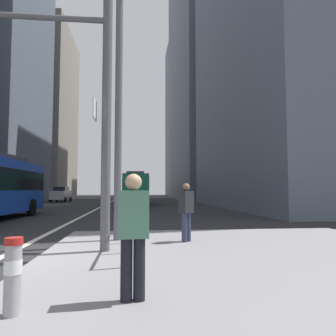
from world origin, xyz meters
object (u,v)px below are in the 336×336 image
at_px(car_receding_near, 130,194).
at_px(pedestrian_waiting, 133,230).
at_px(city_bus_red_receding, 134,187).
at_px(city_bus_red_distant, 136,188).
at_px(street_lamp_post, 119,59).
at_px(pedestrian_walking, 186,209).
at_px(traffic_signal_gantry, 27,78).
at_px(bollard_left, 13,272).
at_px(car_oncoming_mid, 61,194).

height_order(car_receding_near, pedestrian_waiting, car_receding_near).
relative_size(city_bus_red_receding, city_bus_red_distant, 0.96).
xyz_separation_m(street_lamp_post, pedestrian_walking, (1.86, -0.46, -4.28)).
height_order(traffic_signal_gantry, bollard_left, traffic_signal_gantry).
bearing_deg(city_bus_red_receding, car_oncoming_mid, 140.39).
height_order(street_lamp_post, bollard_left, street_lamp_post).
relative_size(car_receding_near, bollard_left, 5.25).
xyz_separation_m(car_oncoming_mid, pedestrian_waiting, (9.56, -38.90, 0.03)).
bearing_deg(pedestrian_walking, pedestrian_waiting, -107.53).
xyz_separation_m(city_bus_red_receding, traffic_signal_gantry, (-2.43, -27.69, 2.24)).
bearing_deg(car_receding_near, traffic_signal_gantry, -92.65).
relative_size(street_lamp_post, pedestrian_walking, 5.12).
distance_m(car_oncoming_mid, street_lamp_post, 35.44).
bearing_deg(car_receding_near, pedestrian_walking, -86.76).
distance_m(city_bus_red_receding, car_receding_near, 10.50).
xyz_separation_m(city_bus_red_distant, car_oncoming_mid, (-9.84, -12.97, -0.84)).
relative_size(car_oncoming_mid, pedestrian_waiting, 2.87).
height_order(city_bus_red_distant, bollard_left, city_bus_red_distant).
height_order(car_oncoming_mid, traffic_signal_gantry, traffic_signal_gantry).
height_order(city_bus_red_distant, street_lamp_post, street_lamp_post).
distance_m(city_bus_red_receding, pedestrian_walking, 26.61).
distance_m(car_oncoming_mid, car_receding_near, 9.23).
relative_size(street_lamp_post, pedestrian_waiting, 5.04).
distance_m(traffic_signal_gantry, pedestrian_walking, 5.06).
bearing_deg(city_bus_red_distant, car_oncoming_mid, -127.19).
bearing_deg(pedestrian_walking, car_receding_near, 93.24).
xyz_separation_m(city_bus_red_distant, traffic_signal_gantry, (-2.74, -48.55, 2.24)).
bearing_deg(city_bus_red_distant, car_receding_near, -95.33).
distance_m(city_bus_red_receding, traffic_signal_gantry, 27.88).
height_order(bollard_left, pedestrian_waiting, pedestrian_waiting).
bearing_deg(city_bus_red_receding, pedestrian_walking, -86.93).
xyz_separation_m(city_bus_red_receding, car_oncoming_mid, (-9.54, 7.89, -0.84)).
relative_size(car_receding_near, traffic_signal_gantry, 0.74).
xyz_separation_m(city_bus_red_receding, bollard_left, (-1.30, -31.34, -1.21)).
bearing_deg(city_bus_red_receding, traffic_signal_gantry, -95.03).
bearing_deg(pedestrian_walking, traffic_signal_gantry, -163.66).
bearing_deg(pedestrian_waiting, street_lamp_post, 95.31).
relative_size(city_bus_red_distant, street_lamp_post, 1.38).
bearing_deg(street_lamp_post, pedestrian_walking, -13.93).
distance_m(car_oncoming_mid, pedestrian_walking, 36.15).
bearing_deg(car_receding_near, city_bus_red_distant, 84.67).
xyz_separation_m(car_oncoming_mid, car_receding_near, (8.87, 2.55, -0.00)).
relative_size(bollard_left, pedestrian_walking, 0.54).
distance_m(traffic_signal_gantry, bollard_left, 5.15).
bearing_deg(city_bus_red_distant, pedestrian_walking, -88.64).
bearing_deg(pedestrian_walking, city_bus_red_receding, 93.07).
height_order(city_bus_red_receding, pedestrian_waiting, city_bus_red_receding).
relative_size(city_bus_red_distant, pedestrian_walking, 7.05).
distance_m(traffic_signal_gantry, street_lamp_post, 2.82).
distance_m(city_bus_red_distant, pedestrian_waiting, 51.87).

